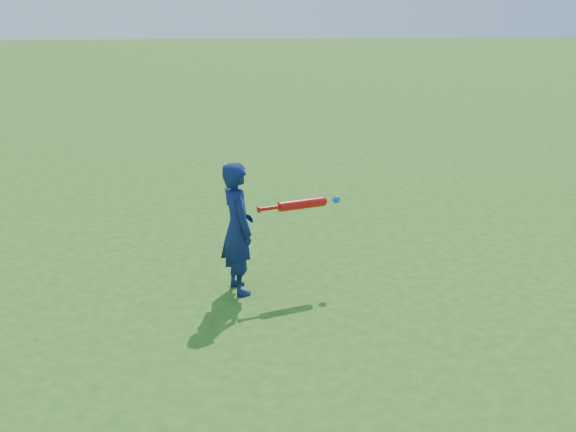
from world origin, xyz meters
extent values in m
plane|color=#296217|center=(0.00, 0.00, 0.00)|extent=(80.00, 80.00, 0.00)
imported|color=#101C4E|center=(-0.72, 0.15, 0.62)|extent=(0.42, 0.52, 1.24)
cylinder|color=red|center=(-0.53, 0.16, 0.79)|extent=(0.03, 0.06, 0.06)
cylinder|color=red|center=(-0.43, 0.19, 0.79)|extent=(0.21, 0.10, 0.04)
cylinder|color=red|center=(-0.12, 0.28, 0.79)|extent=(0.45, 0.22, 0.09)
sphere|color=red|center=(0.09, 0.35, 0.79)|extent=(0.09, 0.09, 0.09)
sphere|color=blue|center=(0.23, 0.39, 0.79)|extent=(0.07, 0.07, 0.07)
camera|label=1|loc=(-0.79, -5.36, 2.61)|focal=40.00mm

